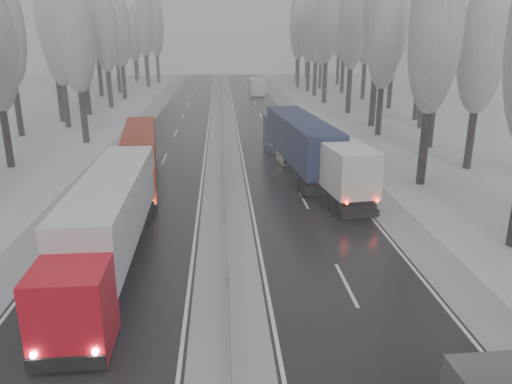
{
  "coord_description": "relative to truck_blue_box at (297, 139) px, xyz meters",
  "views": [
    {
      "loc": [
        -0.13,
        -7.49,
        10.67
      ],
      "look_at": [
        1.72,
        18.95,
        2.2
      ],
      "focal_mm": 35.0,
      "sensor_mm": 36.0,
      "label": 1
    }
  ],
  "objects": [
    {
      "name": "carriageway_right",
      "position": [
        -0.64,
        -1.26,
        -2.57
      ],
      "size": [
        7.5,
        200.0,
        0.03
      ],
      "primitive_type": "cube",
      "color": "black",
      "rests_on": "ground"
    },
    {
      "name": "carriageway_left",
      "position": [
        -11.14,
        -1.26,
        -2.57
      ],
      "size": [
        7.5,
        200.0,
        0.03
      ],
      "primitive_type": "cube",
      "color": "black",
      "rests_on": "ground"
    },
    {
      "name": "median_slush",
      "position": [
        -5.89,
        -1.26,
        -2.57
      ],
      "size": [
        3.0,
        200.0,
        0.04
      ],
      "primitive_type": "cube",
      "color": "#A2A4AA",
      "rests_on": "ground"
    },
    {
      "name": "shoulder_right",
      "position": [
        4.31,
        -1.26,
        -2.57
      ],
      "size": [
        2.4,
        200.0,
        0.04
      ],
      "primitive_type": "cube",
      "color": "#A2A4AA",
      "rests_on": "ground"
    },
    {
      "name": "shoulder_left",
      "position": [
        -16.09,
        -1.26,
        -2.57
      ],
      "size": [
        2.4,
        200.0,
        0.04
      ],
      "primitive_type": "cube",
      "color": "#A2A4AA",
      "rests_on": "ground"
    },
    {
      "name": "median_guardrail",
      "position": [
        -5.89,
        -1.27,
        -1.99
      ],
      "size": [
        0.12,
        200.0,
        0.76
      ],
      "color": "slate",
      "rests_on": "ground"
    },
    {
      "name": "tree_18",
      "position": [
        8.62,
        -4.22,
        8.11
      ],
      "size": [
        3.6,
        3.6,
        16.58
      ],
      "color": "black",
      "rests_on": "ground"
    },
    {
      "name": "tree_19",
      "position": [
        14.13,
        -0.22,
        6.83
      ],
      "size": [
        3.6,
        3.6,
        14.57
      ],
      "color": "black",
      "rests_on": "ground"
    },
    {
      "name": "tree_20",
      "position": [
        12.01,
        3.91,
        7.56
      ],
      "size": [
        3.6,
        3.6,
        15.71
      ],
      "color": "black",
      "rests_on": "ground"
    },
    {
      "name": "tree_21",
      "position": [
        14.23,
        7.91,
        9.42
      ],
      "size": [
        3.6,
        3.6,
        18.62
      ],
      "color": "black",
      "rests_on": "ground"
    },
    {
      "name": "tree_22",
      "position": [
        11.13,
        14.34,
        7.66
      ],
      "size": [
        3.6,
        3.6,
        15.86
      ],
      "color": "black",
      "rests_on": "ground"
    },
    {
      "name": "tree_23",
      "position": [
        17.42,
        18.34,
        6.18
      ],
      "size": [
        3.6,
        3.6,
        13.55
      ],
      "color": "black",
      "rests_on": "ground"
    },
    {
      "name": "tree_24",
      "position": [
        12.01,
        19.76,
        10.6
      ],
      "size": [
        3.6,
        3.6,
        20.49
      ],
      "color": "black",
      "rests_on": "ground"
    },
    {
      "name": "tree_25",
      "position": [
        18.92,
        23.76,
        9.94
      ],
      "size": [
        3.6,
        3.6,
        19.44
      ],
      "color": "black",
      "rests_on": "ground"
    },
    {
      "name": "tree_26",
      "position": [
        11.67,
        30.01,
        9.52
      ],
      "size": [
        3.6,
        3.6,
        18.78
      ],
      "color": "black",
      "rests_on": "ground"
    },
    {
      "name": "tree_27",
      "position": [
        18.83,
        34.01,
        8.78
      ],
      "size": [
        3.6,
        3.6,
        17.62
      ],
      "color": "black",
      "rests_on": "ground"
    },
    {
      "name": "tree_28",
      "position": [
        10.45,
        40.7,
        10.05
      ],
      "size": [
        3.6,
        3.6,
        19.62
      ],
      "color": "black",
      "rests_on": "ground"
    },
    {
      "name": "tree_29",
      "position": [
        17.82,
        44.7,
        9.09
      ],
      "size": [
        3.6,
        3.6,
        18.11
      ],
      "color": "black",
      "rests_on": "ground"
    },
    {
      "name": "tree_30",
      "position": [
        10.67,
        50.45,
        8.93
      ],
      "size": [
        3.6,
        3.6,
        17.86
      ],
      "color": "black",
      "rests_on": "ground"
    },
    {
      "name": "tree_31",
      "position": [
        16.59,
        54.45,
        9.39
      ],
      "size": [
        3.6,
        3.6,
        18.58
      ],
      "color": "black",
      "rests_on": "ground"
    },
    {
      "name": "tree_32",
      "position": [
        10.74,
        57.95,
        8.59
      ],
      "size": [
        3.6,
        3.6,
        17.33
      ],
      "color": "black",
      "rests_on": "ground"
    },
    {
      "name": "tree_33",
      "position": [
        13.88,
        61.95,
        6.68
      ],
      "size": [
        3.6,
        3.6,
        14.33
      ],
      "color": "black",
      "rests_on": "ground"
    },
    {
      "name": "tree_34",
      "position": [
        9.84,
        65.06,
        8.78
      ],
      "size": [
        3.6,
        3.6,
        17.63
      ],
      "color": "black",
      "rests_on": "ground"
    },
    {
      "name": "tree_35",
      "position": [
        19.05,
        69.06,
        9.18
      ],
      "size": [
        3.6,
        3.6,
        18.25
      ],
      "color": "black",
      "rests_on": "ground"
    },
    {
      "name": "tree_36",
      "position": [
        11.15,
        74.9,
        10.43
      ],
      "size": [
        3.6,
        3.6,
        20.23
      ],
      "color": "black",
      "rests_on": "ground"
    },
    {
      "name": "tree_37",
      "position": [
        18.13,
        78.9,
        7.98
      ],
      "size": [
        3.6,
        3.6,
        16.37
      ],
      "color": "black",
      "rests_on": "ground"
    },
    {
      "name": "tree_38",
      "position": [
        12.84,
        85.47,
        9.0
      ],
      "size": [
        3.6,
        3.6,
        17.97
      ],
      "color": "black",
      "rests_on": "ground"
    },
    {
      "name": "tree_39",
      "position": [
        15.66,
        89.47,
        7.86
      ],
      "size": [
        3.6,
        3.6,
        16.19
      ],
      "color": "black",
      "rests_on": "ground"
    },
    {
      "name": "tree_62",
      "position": [
        -19.83,
        12.47,
        7.77
      ],
      "size": [
        3.6,
        3.6,
        16.04
      ],
      "color": "black",
      "rests_on": "ground"
    },
    {
      "name": "tree_63",
      "position": [
        -27.74,
        16.47,
        8.31
      ],
      "size": [
        3.6,
        3.6,
        16.88
      ],
      "color": "black",
      "rests_on": "ground"
    },
    {
      "name": "tree_64",
      "position": [
        -24.15,
        21.46,
        7.37
      ],
      "size": [
        3.6,
        3.6,
        15.42
      ],
      "color": "black",
      "rests_on": "ground"
    },
    {
      "name": "tree_65",
      "position": [
        -25.94,
        25.46,
        9.96
      ],
      "size": [
        3.6,
        3.6,
        19.48
      ],
      "color": "black",
      "rests_on": "ground"
    },
    {
      "name": "tree_66",
      "position": [
        -24.05,
        31.09,
        7.25
      ],
      "size": [
        3.6,
        3.6,
        15.23
      ],
      "color": "black",
      "rests_on": "ground"
    },
    {
      "name": "tree_67",
      "position": [
        -25.43,
        35.09,
        8.44
      ],
      "size": [
        3.6,
        3.6,
        17.09
      ],
      "color": "black",
      "rests_on": "ground"
    },
    {
      "name": "tree_68",
      "position": [
        -22.47,
        37.85,
        8.16
      ],
      "size": [
        3.6,
        3.6,
        16.65
      ],
      "color": "black",
      "rests_on": "ground"
    },
    {
      "name": "tree_69",
      "position": [
        -27.31,
        41.85,
        9.87
      ],
      "size": [
        3.6,
        3.6,
        19.35
      ],
      "color": "black",
      "rests_on": "ground"
    },
    {
      "name": "tree_70",
      "position": [
        -22.22,
        47.93,
        8.44
      ],
      "size": [
        3.6,
        3.6,
        17.09
      ],
      "color": "black",
      "rests_on": "ground"
    },
    {
      "name": "tree_71",
      "position": [
        -26.98,
        51.93,
        10.04
      ],
      "size": [
        3.6,
        3.6,
        19.61
      ],
      "color": "black",
      "rests_on": "ground"
    },
    {
      "name": "tree_72",
      "position": [
        -24.82,
        57.28,
        7.18
      ],
      "size": [
        3.6,
        3.6,
        15.11
      ],
      "color": "black",
      "rests_on": "ground"
    },
    {
      "name": "tree_73",
      "position": [
        -27.71,
        61.28,
        8.52
      ],
      "size": [
        3.6,
        3.6,
        17.22
      ],
      "color": "black",
      "rests_on": "ground"
    },
    {
      "name": "tree_74",
      "position": [
        -20.96,
        68.07,
        10.09
      ],
      "size": [
        3.6,
        3.6,
        19.68
      ],
      "color": "black",
      "rests_on": "ground"
    },
    {
      "name": "tree_75",
      "position": [
        -30.09,
        72.07,
        9.4
      ],
      "size": [
        3.6,
        3.6,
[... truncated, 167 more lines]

